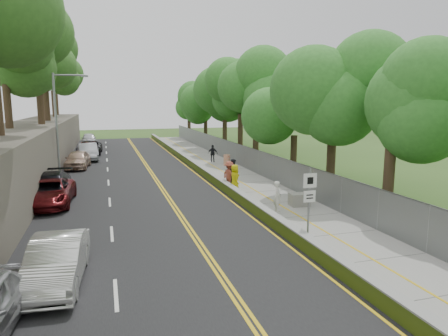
{
  "coord_description": "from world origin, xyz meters",
  "views": [
    {
      "loc": [
        -7.3,
        -18.03,
        5.96
      ],
      "look_at": [
        0.5,
        8.0,
        1.4
      ],
      "focal_mm": 32.0,
      "sensor_mm": 36.0,
      "label": 1
    }
  ],
  "objects": [
    {
      "name": "ground",
      "position": [
        0.0,
        0.0,
        0.0
      ],
      "size": [
        140.0,
        140.0,
        0.0
      ],
      "primitive_type": "plane",
      "color": "#33511E",
      "rests_on": "ground"
    },
    {
      "name": "road",
      "position": [
        -5.4,
        15.0,
        0.02
      ],
      "size": [
        11.2,
        66.0,
        0.04
      ],
      "primitive_type": "cube",
      "color": "black",
      "rests_on": "ground"
    },
    {
      "name": "sidewalk",
      "position": [
        2.55,
        15.0,
        0.03
      ],
      "size": [
        4.2,
        66.0,
        0.05
      ],
      "primitive_type": "cube",
      "color": "gray",
      "rests_on": "ground"
    },
    {
      "name": "jersey_barrier",
      "position": [
        0.25,
        15.0,
        0.3
      ],
      "size": [
        0.42,
        66.0,
        0.6
      ],
      "primitive_type": "cube",
      "color": "#87C114",
      "rests_on": "ground"
    },
    {
      "name": "rock_embankment",
      "position": [
        -13.5,
        15.0,
        2.0
      ],
      "size": [
        5.0,
        66.0,
        4.0
      ],
      "primitive_type": "cube",
      "color": "#595147",
      "rests_on": "ground"
    },
    {
      "name": "chainlink_fence",
      "position": [
        4.65,
        15.0,
        1.0
      ],
      "size": [
        0.04,
        66.0,
        2.0
      ],
      "primitive_type": "cube",
      "color": "slate",
      "rests_on": "ground"
    },
    {
      "name": "trees_embankment",
      "position": [
        -13.0,
        15.0,
        10.5
      ],
      "size": [
        6.4,
        66.0,
        13.0
      ],
      "primitive_type": null,
      "color": "#3D7629",
      "rests_on": "rock_embankment"
    },
    {
      "name": "trees_fenceside",
      "position": [
        7.0,
        15.0,
        7.0
      ],
      "size": [
        7.0,
        66.0,
        14.0
      ],
      "primitive_type": null,
      "color": "#3C8A30",
      "rests_on": "ground"
    },
    {
      "name": "streetlight",
      "position": [
        -10.46,
        14.0,
        4.64
      ],
      "size": [
        2.52,
        0.22,
        8.0
      ],
      "color": "gray",
      "rests_on": "ground"
    },
    {
      "name": "signpost",
      "position": [
        1.05,
        -3.02,
        1.96
      ],
      "size": [
        0.62,
        0.09,
        3.1
      ],
      "color": "gray",
      "rests_on": "sidewalk"
    },
    {
      "name": "construction_barrel",
      "position": [
        3.45,
        16.93,
        0.56
      ],
      "size": [
        0.62,
        0.62,
        1.01
      ],
      "primitive_type": "cylinder",
      "color": "#C93900",
      "rests_on": "sidewalk"
    },
    {
      "name": "concrete_block",
      "position": [
        3.2,
        2.01,
        0.4
      ],
      "size": [
        1.12,
        0.88,
        0.71
      ],
      "primitive_type": "cube",
      "rotation": [
        0.0,
        0.0,
        -0.08
      ],
      "color": "slate",
      "rests_on": "sidewalk"
    },
    {
      "name": "car_1",
      "position": [
        -9.0,
        -4.65,
        0.8
      ],
      "size": [
        1.93,
        4.72,
        1.52
      ],
      "primitive_type": "imported",
      "rotation": [
        0.0,
        0.0,
        -0.07
      ],
      "color": "silver",
      "rests_on": "road"
    },
    {
      "name": "car_2",
      "position": [
        -10.49,
        6.24,
        0.78
      ],
      "size": [
        2.67,
        5.41,
        1.47
      ],
      "primitive_type": "imported",
      "rotation": [
        0.0,
        0.0,
        -0.04
      ],
      "color": "#5E1115",
      "rests_on": "road"
    },
    {
      "name": "car_3",
      "position": [
        -10.6,
        7.25,
        0.87
      ],
      "size": [
        2.61,
        5.8,
        1.65
      ],
      "primitive_type": "imported",
      "rotation": [
        0.0,
        0.0,
        -0.05
      ],
      "color": "black",
      "rests_on": "road"
    },
    {
      "name": "car_4",
      "position": [
        -9.71,
        19.44,
        0.83
      ],
      "size": [
        2.31,
        4.8,
        1.58
      ],
      "primitive_type": "imported",
      "rotation": [
        0.0,
        0.0,
        -0.1
      ],
      "color": "tan",
      "rests_on": "road"
    },
    {
      "name": "car_5",
      "position": [
        -9.0,
        24.53,
        0.88
      ],
      "size": [
        2.2,
        5.21,
        1.67
      ],
      "primitive_type": "imported",
      "rotation": [
        0.0,
        0.0,
        0.09
      ],
      "color": "#A8AAB0",
      "rests_on": "road"
    },
    {
      "name": "car_6",
      "position": [
        -9.0,
        29.14,
        0.8
      ],
      "size": [
        2.8,
        5.59,
        1.52
      ],
      "primitive_type": "imported",
      "rotation": [
        0.0,
        0.0,
        -0.05
      ],
      "color": "black",
      "rests_on": "road"
    },
    {
      "name": "car_7",
      "position": [
        -9.17,
        28.0,
        0.72
      ],
      "size": [
        2.1,
        4.77,
        1.36
      ],
      "primitive_type": "imported",
      "rotation": [
        0.0,
        0.0,
        -0.04
      ],
      "color": "#9C3B2F",
      "rests_on": "road"
    },
    {
      "name": "car_8",
      "position": [
        -9.41,
        39.4,
        0.85
      ],
      "size": [
        1.98,
        4.77,
        1.61
      ],
      "primitive_type": "imported",
      "rotation": [
        0.0,
        0.0,
        0.02
      ],
      "color": "silver",
      "rests_on": "road"
    },
    {
      "name": "painter_0",
      "position": [
        0.75,
        6.38,
        0.96
      ],
      "size": [
        0.63,
        0.92,
        1.82
      ],
      "primitive_type": "imported",
      "rotation": [
        0.0,
        0.0,
        1.51
      ],
      "color": "#C3B80A",
      "rests_on": "sidewalk"
    },
    {
      "name": "painter_1",
      "position": [
        1.45,
        1.16,
        0.9
      ],
      "size": [
        0.52,
        0.69,
        1.69
      ],
      "primitive_type": "imported",
      "rotation": [
        0.0,
        0.0,
        1.36
      ],
      "color": "white",
      "rests_on": "sidewalk"
    },
    {
      "name": "painter_2",
      "position": [
        1.45,
        8.8,
        0.96
      ],
      "size": [
        0.94,
        1.07,
        1.83
      ],
      "primitive_type": "imported",
      "rotation": [
        0.0,
        0.0,
        1.24
      ],
      "color": "black",
      "rests_on": "sidewalk"
    },
    {
      "name": "painter_3",
      "position": [
        0.75,
        7.55,
        0.99
      ],
      "size": [
        1.08,
        1.38,
        1.87
      ],
      "primitive_type": "imported",
      "rotation": [
        0.0,
        0.0,
        1.94
      ],
      "color": "#9C4433",
      "rests_on": "sidewalk"
    },
    {
      "name": "person_far",
      "position": [
        2.8,
        19.53,
        0.89
      ],
      "size": [
        1.07,
        0.75,
        1.68
      ],
      "primitive_type": "imported",
      "rotation": [
        0.0,
        0.0,
        2.76
      ],
      "color": "black",
      "rests_on": "sidewalk"
    }
  ]
}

